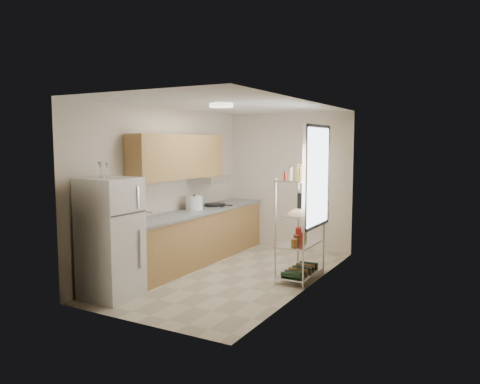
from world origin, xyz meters
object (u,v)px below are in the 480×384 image
object	(u,v)px
refrigerator	(111,238)
cutting_board	(303,212)
frying_pan_large	(212,205)
espresso_machine	(306,201)
rice_cooker	(194,203)

from	to	relation	value
refrigerator	cutting_board	distance (m)	2.74
cutting_board	frying_pan_large	bearing A→B (deg)	161.90
refrigerator	cutting_board	world-z (taller)	refrigerator
frying_pan_large	espresso_machine	distance (m)	1.96
rice_cooker	cutting_board	distance (m)	2.03
espresso_machine	refrigerator	bearing A→B (deg)	-113.03
frying_pan_large	cutting_board	world-z (taller)	cutting_board
rice_cooker	cutting_board	bearing A→B (deg)	-4.14
frying_pan_large	refrigerator	bearing A→B (deg)	-66.54
rice_cooker	espresso_machine	world-z (taller)	espresso_machine
cutting_board	espresso_machine	world-z (taller)	espresso_machine
rice_cooker	cutting_board	xyz separation A→B (m)	(2.02, -0.15, 0.01)
refrigerator	frying_pan_large	world-z (taller)	refrigerator
frying_pan_large	cutting_board	bearing A→B (deg)	3.88
rice_cooker	frying_pan_large	bearing A→B (deg)	84.34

